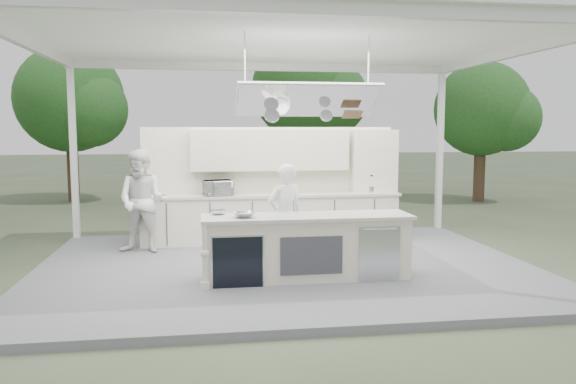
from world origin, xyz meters
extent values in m
plane|color=#4A593D|center=(0.00, 0.00, 0.00)|extent=(90.00, 90.00, 0.00)
cube|color=#5E5E62|center=(0.00, 0.00, 0.06)|extent=(8.00, 6.00, 0.12)
cube|color=white|center=(3.90, 2.90, 1.85)|extent=(0.12, 0.12, 3.70)
cube|color=white|center=(-3.90, 2.90, 1.85)|extent=(0.12, 0.12, 3.70)
cube|color=white|center=(0.00, 0.00, 3.78)|extent=(8.20, 6.20, 0.16)
cube|color=white|center=(0.00, -2.90, 3.62)|extent=(8.00, 0.12, 0.16)
cube|color=white|center=(0.00, 2.90, 3.62)|extent=(8.00, 0.12, 0.16)
cube|color=white|center=(-3.90, 0.00, 3.62)|extent=(0.12, 6.00, 0.16)
cube|color=white|center=(3.90, 0.00, 3.62)|extent=(0.12, 6.00, 0.16)
cube|color=white|center=(0.20, -0.90, 2.75)|extent=(2.00, 0.71, 0.43)
cube|color=white|center=(0.20, -0.90, 2.75)|extent=(2.06, 0.76, 0.46)
cylinder|color=white|center=(-0.70, -0.90, 3.23)|extent=(0.02, 0.02, 0.95)
cylinder|color=white|center=(1.10, -0.90, 3.23)|extent=(0.02, 0.02, 0.95)
cylinder|color=silver|center=(-0.30, -0.75, 2.53)|extent=(0.22, 0.14, 0.21)
cylinder|color=silver|center=(0.50, -0.80, 2.53)|extent=(0.18, 0.12, 0.18)
cube|color=#905B39|center=(0.90, -0.78, 2.55)|extent=(0.28, 0.18, 0.12)
cube|color=#EAE5C7|center=(0.20, -0.90, 0.57)|extent=(3.00, 0.70, 0.90)
cube|color=beige|center=(0.20, -0.90, 1.04)|extent=(3.10, 0.78, 0.05)
cylinder|color=#EAE5C7|center=(-1.30, -1.25, 0.58)|extent=(0.11, 0.11, 0.92)
cube|color=black|center=(-0.85, -1.25, 0.48)|extent=(0.70, 0.04, 0.72)
cube|color=silver|center=(-0.85, -1.26, 0.48)|extent=(0.74, 0.03, 0.72)
cube|color=#3A393F|center=(0.20, -1.26, 0.54)|extent=(0.90, 0.02, 0.55)
cube|color=silver|center=(1.20, -1.26, 0.54)|extent=(0.62, 0.02, 0.78)
cube|color=#EAE5C7|center=(0.00, 1.90, 0.57)|extent=(5.00, 0.65, 0.90)
cube|color=beige|center=(0.00, 1.90, 1.04)|extent=(5.08, 0.72, 0.05)
cube|color=#EAE5C7|center=(0.00, 2.20, 1.25)|extent=(5.00, 0.10, 2.25)
cube|color=#EAE5C7|center=(0.00, 2.07, 1.92)|extent=(3.10, 0.38, 0.80)
cube|color=#EAE5C7|center=(2.10, 2.02, 1.67)|extent=(0.90, 0.45, 1.30)
cube|color=#905B39|center=(2.10, 2.02, 1.67)|extent=(0.84, 0.40, 0.03)
cylinder|color=silver|center=(2.00, 1.88, 1.13)|extent=(0.20, 0.20, 0.12)
cylinder|color=black|center=(2.00, 1.88, 1.29)|extent=(0.17, 0.17, 0.20)
cylinder|color=black|center=(2.35, 1.88, 1.12)|extent=(0.16, 0.16, 0.10)
cone|color=black|center=(2.35, 1.88, 1.29)|extent=(0.14, 0.14, 0.24)
cylinder|color=#4D3A26|center=(-5.50, 10.00, 1.05)|extent=(0.36, 0.36, 2.10)
sphere|color=#335E22|center=(-5.50, 10.00, 3.29)|extent=(3.40, 3.40, 3.40)
sphere|color=#335E22|center=(-4.82, 9.49, 2.95)|extent=(2.38, 2.38, 2.38)
cylinder|color=#4D3A26|center=(2.50, 12.00, 1.22)|extent=(0.36, 0.36, 2.45)
sphere|color=#335E22|center=(2.50, 12.00, 3.85)|extent=(4.00, 4.00, 4.00)
sphere|color=#335E22|center=(3.30, 11.40, 3.45)|extent=(2.80, 2.80, 2.80)
cylinder|color=#4D3A26|center=(7.50, 8.00, 0.96)|extent=(0.36, 0.36, 1.92)
sphere|color=#335E22|center=(7.50, 8.00, 2.97)|extent=(3.00, 3.00, 3.00)
sphere|color=#335E22|center=(8.10, 7.55, 2.67)|extent=(2.10, 2.10, 2.10)
imported|color=white|center=(-0.03, -0.24, 0.95)|extent=(0.71, 0.59, 1.67)
imported|color=silver|center=(-2.40, 1.27, 1.05)|extent=(1.06, 0.92, 1.86)
imported|color=silver|center=(-1.04, 1.78, 1.22)|extent=(0.60, 0.47, 0.29)
imported|color=#B9BBC1|center=(-0.74, -0.97, 1.11)|extent=(0.36, 0.36, 0.08)
imported|color=silver|center=(-1.10, -0.65, 1.11)|extent=(0.27, 0.27, 0.07)
camera|label=1|loc=(-1.29, -8.95, 2.33)|focal=35.00mm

